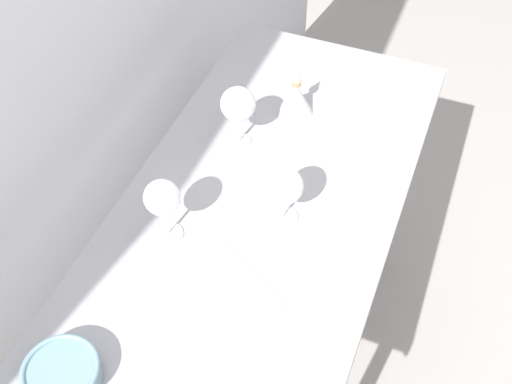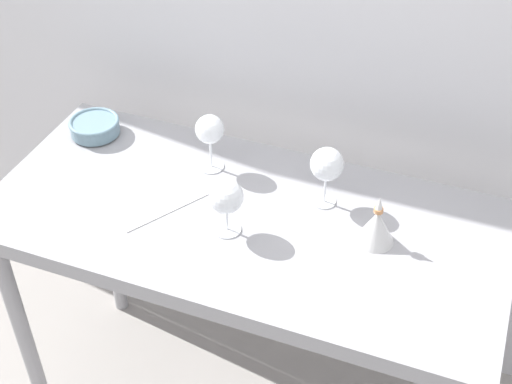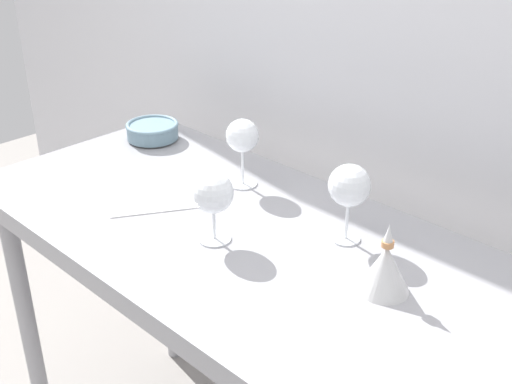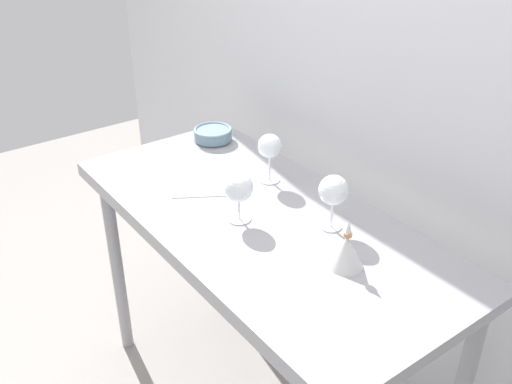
{
  "view_description": "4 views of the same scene",
  "coord_description": "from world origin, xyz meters",
  "px_view_note": "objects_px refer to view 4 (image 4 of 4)",
  "views": [
    {
      "loc": [
        -0.96,
        -0.38,
        2.1
      ],
      "look_at": [
        -0.01,
        0.0,
        0.95
      ],
      "focal_mm": 45.4,
      "sensor_mm": 36.0,
      "label": 1
    },
    {
      "loc": [
        0.55,
        -1.34,
        2.18
      ],
      "look_at": [
        0.03,
        0.0,
        0.99
      ],
      "focal_mm": 50.54,
      "sensor_mm": 36.0,
      "label": 2
    },
    {
      "loc": [
        0.89,
        -0.88,
        1.63
      ],
      "look_at": [
        -0.0,
        0.04,
        0.98
      ],
      "focal_mm": 45.76,
      "sensor_mm": 36.0,
      "label": 3
    },
    {
      "loc": [
        1.24,
        -0.94,
        1.87
      ],
      "look_at": [
        0.0,
        -0.02,
        0.99
      ],
      "focal_mm": 40.71,
      "sensor_mm": 36.0,
      "label": 4
    }
  ],
  "objects_px": {
    "wine_glass_near_center": "(239,189)",
    "wine_glass_far_right": "(333,191)",
    "wine_glass_far_left": "(270,148)",
    "tasting_sheet_upper": "(210,183)",
    "decanter_funnel": "(346,251)",
    "tasting_bowl": "(213,134)"
  },
  "relations": [
    {
      "from": "wine_glass_far_right",
      "to": "decanter_funnel",
      "type": "distance_m",
      "value": 0.21
    },
    {
      "from": "tasting_sheet_upper",
      "to": "decanter_funnel",
      "type": "bearing_deg",
      "value": 35.82
    },
    {
      "from": "wine_glass_near_center",
      "to": "tasting_bowl",
      "type": "height_order",
      "value": "wine_glass_near_center"
    },
    {
      "from": "wine_glass_far_right",
      "to": "decanter_funnel",
      "type": "xyz_separation_m",
      "value": [
        0.17,
        -0.1,
        -0.08
      ]
    },
    {
      "from": "wine_glass_far_left",
      "to": "tasting_bowl",
      "type": "bearing_deg",
      "value": 176.54
    },
    {
      "from": "wine_glass_near_center",
      "to": "wine_glass_far_right",
      "type": "distance_m",
      "value": 0.28
    },
    {
      "from": "wine_glass_near_center",
      "to": "decanter_funnel",
      "type": "bearing_deg",
      "value": 14.93
    },
    {
      "from": "wine_glass_far_right",
      "to": "tasting_bowl",
      "type": "bearing_deg",
      "value": 175.6
    },
    {
      "from": "tasting_sheet_upper",
      "to": "wine_glass_far_right",
      "type": "bearing_deg",
      "value": 49.35
    },
    {
      "from": "tasting_bowl",
      "to": "tasting_sheet_upper",
      "type": "bearing_deg",
      "value": -34.47
    },
    {
      "from": "wine_glass_near_center",
      "to": "wine_glass_far_right",
      "type": "bearing_deg",
      "value": 44.25
    },
    {
      "from": "decanter_funnel",
      "to": "wine_glass_near_center",
      "type": "bearing_deg",
      "value": -165.07
    },
    {
      "from": "wine_glass_near_center",
      "to": "decanter_funnel",
      "type": "xyz_separation_m",
      "value": [
        0.37,
        0.1,
        -0.06
      ]
    },
    {
      "from": "tasting_sheet_upper",
      "to": "tasting_bowl",
      "type": "bearing_deg",
      "value": 177.2
    },
    {
      "from": "wine_glass_far_left",
      "to": "tasting_bowl",
      "type": "relative_size",
      "value": 1.14
    },
    {
      "from": "tasting_bowl",
      "to": "wine_glass_far_left",
      "type": "bearing_deg",
      "value": -3.46
    },
    {
      "from": "wine_glass_near_center",
      "to": "tasting_sheet_upper",
      "type": "xyz_separation_m",
      "value": [
        -0.25,
        0.05,
        -0.11
      ]
    },
    {
      "from": "wine_glass_near_center",
      "to": "wine_glass_far_left",
      "type": "relative_size",
      "value": 0.91
    },
    {
      "from": "wine_glass_far_right",
      "to": "tasting_bowl",
      "type": "distance_m",
      "value": 0.76
    },
    {
      "from": "wine_glass_far_left",
      "to": "tasting_sheet_upper",
      "type": "bearing_deg",
      "value": -120.25
    },
    {
      "from": "wine_glass_far_left",
      "to": "tasting_sheet_upper",
      "type": "distance_m",
      "value": 0.24
    },
    {
      "from": "decanter_funnel",
      "to": "wine_glass_far_left",
      "type": "bearing_deg",
      "value": 165.47
    }
  ]
}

